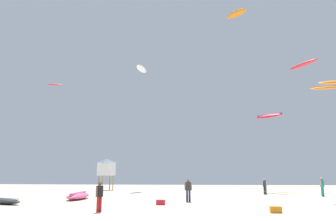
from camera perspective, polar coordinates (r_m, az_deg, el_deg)
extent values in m
cylinder|color=#B21E23|center=(18.25, -11.57, -15.54)|extent=(0.14, 0.14, 0.76)
cylinder|color=#B21E23|center=(18.13, -11.98, -15.56)|extent=(0.14, 0.14, 0.76)
cylinder|color=black|center=(18.15, -11.69, -13.45)|extent=(0.35, 0.35, 0.57)
cylinder|color=brown|center=(18.30, -11.23, -13.52)|extent=(0.10, 0.10, 0.53)
cylinder|color=brown|center=(18.01, -12.16, -13.52)|extent=(0.10, 0.10, 0.53)
sphere|color=brown|center=(18.14, -11.64, -12.20)|extent=(0.21, 0.21, 0.21)
cylinder|color=navy|center=(24.73, 3.30, -14.51)|extent=(0.15, 0.15, 0.81)
cylinder|color=navy|center=(24.72, 3.74, -14.50)|extent=(0.15, 0.15, 0.81)
cylinder|color=#2D2D33|center=(24.70, 3.50, -12.86)|extent=(0.37, 0.37, 0.61)
cylinder|color=#936B4C|center=(24.71, 2.98, -12.92)|extent=(0.11, 0.11, 0.56)
cylinder|color=#936B4C|center=(24.68, 4.02, -12.91)|extent=(0.11, 0.11, 0.56)
sphere|color=#936B4C|center=(24.69, 3.49, -11.89)|extent=(0.22, 0.22, 0.22)
cylinder|color=teal|center=(34.55, 25.14, -12.52)|extent=(0.16, 0.16, 0.86)
cylinder|color=teal|center=(34.38, 24.99, -12.54)|extent=(0.16, 0.16, 0.86)
cylinder|color=teal|center=(34.44, 24.96, -11.29)|extent=(0.39, 0.39, 0.64)
cylinder|color=tan|center=(34.65, 25.13, -11.31)|extent=(0.11, 0.11, 0.59)
cylinder|color=tan|center=(34.24, 24.79, -11.35)|extent=(0.11, 0.11, 0.59)
sphere|color=tan|center=(34.44, 24.90, -10.55)|extent=(0.23, 0.23, 0.23)
cylinder|color=#2D2D33|center=(36.06, 16.24, -13.08)|extent=(0.15, 0.15, 0.79)
cylinder|color=#2D2D33|center=(35.97, 16.49, -13.07)|extent=(0.15, 0.15, 0.79)
cylinder|color=navy|center=(35.99, 16.30, -11.98)|extent=(0.36, 0.36, 0.59)
cylinder|color=beige|center=(36.10, 16.01, -12.03)|extent=(0.10, 0.10, 0.54)
cylinder|color=beige|center=(35.89, 16.60, -12.01)|extent=(0.10, 0.10, 0.54)
sphere|color=beige|center=(35.99, 16.27, -11.34)|extent=(0.21, 0.21, 0.21)
ellipsoid|color=#2D2D33|center=(25.36, -26.61, -13.75)|extent=(3.75, 2.57, 0.41)
cylinder|color=white|center=(25.35, -26.57, -13.38)|extent=(3.10, 1.65, 0.16)
ellipsoid|color=#E5598C|center=(28.41, -15.20, -14.01)|extent=(1.89, 4.89, 0.48)
cylinder|color=#E5598C|center=(28.40, -15.17, -13.58)|extent=(0.73, 4.38, 0.21)
cylinder|color=#8C704C|center=(47.08, -9.46, -12.16)|extent=(0.14, 0.14, 1.90)
cylinder|color=#8C704C|center=(45.64, -9.99, -12.17)|extent=(0.14, 0.14, 1.90)
cylinder|color=#8C704C|center=(47.52, -11.23, -12.09)|extent=(0.14, 0.14, 1.90)
cylinder|color=#8C704C|center=(46.09, -11.81, -12.10)|extent=(0.14, 0.14, 1.90)
cube|color=white|center=(46.58, -10.54, -9.92)|extent=(2.00, 2.00, 1.70)
pyramid|color=slate|center=(46.61, -10.49, -8.53)|extent=(2.30, 2.30, 0.55)
cube|color=orange|center=(18.32, 18.05, -15.92)|extent=(0.56, 0.36, 0.32)
cube|color=red|center=(22.23, -1.27, -15.53)|extent=(0.56, 0.36, 0.32)
ellipsoid|color=red|center=(30.06, 22.23, 7.35)|extent=(2.23, 2.98, 0.49)
ellipsoid|color=red|center=(45.45, 17.01, -0.87)|extent=(3.62, 3.29, 0.85)
cylinder|color=purple|center=(45.48, 17.00, -0.66)|extent=(2.78, 2.37, 0.17)
ellipsoid|color=red|center=(53.46, -18.85, 4.24)|extent=(2.38, 1.34, 0.40)
ellipsoid|color=orange|center=(50.43, 25.54, 3.55)|extent=(4.33, 1.90, 0.79)
cylinder|color=orange|center=(50.47, 25.52, 3.76)|extent=(3.83, 0.80, 0.18)
ellipsoid|color=white|center=(48.95, -4.56, 7.14)|extent=(1.45, 3.65, 0.59)
ellipsoid|color=orange|center=(55.89, 11.71, 16.01)|extent=(3.41, 3.36, 0.90)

